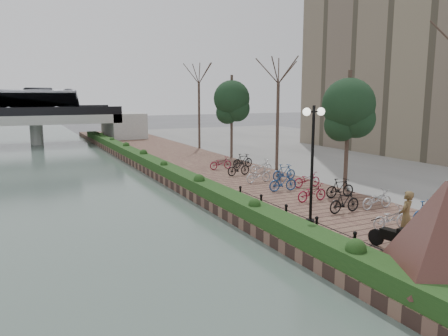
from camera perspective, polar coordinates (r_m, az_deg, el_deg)
ground at (r=13.91m, az=14.96°, el=-14.97°), size 220.00×220.00×0.00m
promenade at (r=30.20m, az=-1.08°, el=-0.85°), size 8.00×75.00×0.50m
inland_pavement at (r=39.57m, az=20.46°, el=1.03°), size 24.00×75.00×0.50m
hedge at (r=31.21m, az=-8.69°, el=0.41°), size 1.10×56.00×0.60m
chain_fence at (r=15.87m, az=14.22°, el=-8.53°), size 0.10×14.10×0.70m
granite_monument at (r=13.29m, az=27.06°, el=-7.75°), size 4.92×4.92×2.93m
lamppost at (r=17.91m, az=11.55°, el=3.78°), size 1.02×0.32×4.78m
motorcycle at (r=15.89m, az=21.16°, el=-8.35°), size 0.75×1.63×0.98m
pedestrian at (r=16.98m, az=22.68°, el=-5.81°), size 0.78×0.65×1.83m
bicycle_parking at (r=24.57m, az=9.27°, el=-1.66°), size 2.40×17.32×1.00m
street_trees at (r=27.66m, az=10.74°, el=5.21°), size 3.20×37.12×6.80m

